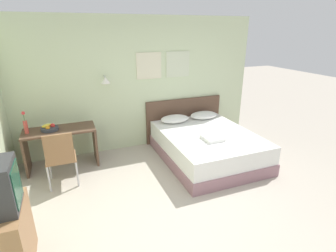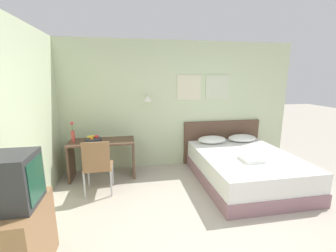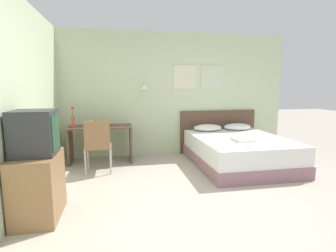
# 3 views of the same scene
# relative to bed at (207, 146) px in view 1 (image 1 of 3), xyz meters

# --- Properties ---
(ground_plane) EXTENTS (24.00, 24.00, 0.00)m
(ground_plane) POSITION_rel_bed_xyz_m (-1.14, -1.41, -0.27)
(ground_plane) COLOR #B2A899
(wall_back) EXTENTS (5.37, 0.31, 2.65)m
(wall_back) POSITION_rel_bed_xyz_m (-1.13, 1.13, 1.06)
(wall_back) COLOR beige
(wall_back) RESTS_ON ground_plane
(bed) EXTENTS (1.65, 2.09, 0.54)m
(bed) POSITION_rel_bed_xyz_m (0.00, 0.00, 0.00)
(bed) COLOR gray
(bed) RESTS_ON ground_plane
(headboard) EXTENTS (1.77, 0.06, 0.95)m
(headboard) POSITION_rel_bed_xyz_m (0.00, 1.07, 0.21)
(headboard) COLOR brown
(headboard) RESTS_ON ground_plane
(pillow_left) EXTENTS (0.61, 0.40, 0.14)m
(pillow_left) POSITION_rel_bed_xyz_m (-0.35, 0.79, 0.35)
(pillow_left) COLOR white
(pillow_left) RESTS_ON bed
(pillow_right) EXTENTS (0.61, 0.40, 0.14)m
(pillow_right) POSITION_rel_bed_xyz_m (0.35, 0.79, 0.35)
(pillow_right) COLOR white
(pillow_right) RESTS_ON bed
(folded_towel_near_foot) EXTENTS (0.33, 0.34, 0.06)m
(folded_towel_near_foot) POSITION_rel_bed_xyz_m (-0.08, -0.31, 0.30)
(folded_towel_near_foot) COLOR white
(folded_towel_near_foot) RESTS_ON bed
(desk) EXTENTS (1.21, 0.55, 0.73)m
(desk) POSITION_rel_bed_xyz_m (-2.60, 0.72, 0.24)
(desk) COLOR brown
(desk) RESTS_ON ground_plane
(desk_chair) EXTENTS (0.46, 0.46, 0.94)m
(desk_chair) POSITION_rel_bed_xyz_m (-2.61, 0.02, 0.28)
(desk_chair) COLOR #8E6642
(desk_chair) RESTS_ON ground_plane
(fruit_bowl) EXTENTS (0.29, 0.29, 0.11)m
(fruit_bowl) POSITION_rel_bed_xyz_m (-2.75, 0.72, 0.50)
(fruit_bowl) COLOR #333842
(fruit_bowl) RESTS_ON desk
(flower_vase) EXTENTS (0.07, 0.07, 0.39)m
(flower_vase) POSITION_rel_bed_xyz_m (-3.11, 0.71, 0.61)
(flower_vase) COLOR #D14C42
(flower_vase) RESTS_ON desk
(tv_stand) EXTENTS (0.46, 0.72, 0.74)m
(tv_stand) POSITION_rel_bed_xyz_m (-3.18, -1.45, 0.10)
(tv_stand) COLOR #8E6642
(tv_stand) RESTS_ON ground_plane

